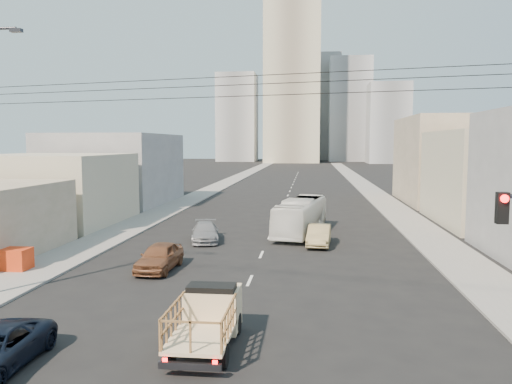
% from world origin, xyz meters
% --- Properties ---
extents(ground, '(420.00, 420.00, 0.00)m').
position_xyz_m(ground, '(0.00, 0.00, 0.00)').
color(ground, black).
rests_on(ground, ground).
extents(sidewalk_left, '(3.50, 180.00, 0.12)m').
position_xyz_m(sidewalk_left, '(-11.75, 70.00, 0.06)').
color(sidewalk_left, gray).
rests_on(sidewalk_left, ground).
extents(sidewalk_right, '(3.50, 180.00, 0.12)m').
position_xyz_m(sidewalk_right, '(11.75, 70.00, 0.06)').
color(sidewalk_right, gray).
rests_on(sidewalk_right, ground).
extents(lane_dashes, '(0.15, 104.00, 0.01)m').
position_xyz_m(lane_dashes, '(0.00, 53.00, 0.01)').
color(lane_dashes, silver).
rests_on(lane_dashes, ground).
extents(flatbed_pickup, '(1.95, 4.41, 1.90)m').
position_xyz_m(flatbed_pickup, '(-0.45, -0.29, 1.09)').
color(flatbed_pickup, beige).
rests_on(flatbed_pickup, ground).
extents(city_bus, '(4.12, 10.10, 2.74)m').
position_xyz_m(city_bus, '(2.29, 21.59, 1.37)').
color(city_bus, white).
rests_on(city_bus, ground).
extents(sedan_brown, '(1.91, 4.42, 1.49)m').
position_xyz_m(sedan_brown, '(-5.17, 9.58, 0.74)').
color(sedan_brown, brown).
rests_on(sedan_brown, ground).
extents(sedan_tan, '(1.80, 4.34, 1.40)m').
position_xyz_m(sedan_tan, '(3.62, 17.29, 0.70)').
color(sedan_tan, '#9F8C5C').
rests_on(sedan_tan, ground).
extents(sedan_grey, '(2.69, 4.79, 1.31)m').
position_xyz_m(sedan_grey, '(-4.39, 17.82, 0.66)').
color(sedan_grey, gray).
rests_on(sedan_grey, ground).
extents(overhead_wires, '(23.01, 5.02, 0.72)m').
position_xyz_m(overhead_wires, '(0.00, 1.50, 8.97)').
color(overhead_wires, black).
rests_on(overhead_wires, ground).
extents(crate_stack, '(1.80, 1.20, 1.14)m').
position_xyz_m(crate_stack, '(-13.00, 8.42, 0.69)').
color(crate_stack, red).
rests_on(crate_stack, sidewalk_left).
extents(bldg_right_mid, '(11.00, 14.00, 8.00)m').
position_xyz_m(bldg_right_mid, '(19.50, 28.00, 4.00)').
color(bldg_right_mid, '#BCB498').
rests_on(bldg_right_mid, ground).
extents(bldg_right_far, '(12.00, 16.00, 10.00)m').
position_xyz_m(bldg_right_far, '(20.00, 44.00, 5.00)').
color(bldg_right_far, gray).
rests_on(bldg_right_far, ground).
extents(bldg_left_mid, '(11.00, 12.00, 6.00)m').
position_xyz_m(bldg_left_mid, '(-19.00, 24.00, 3.00)').
color(bldg_left_mid, '#BCB498').
rests_on(bldg_left_mid, ground).
extents(bldg_left_far, '(12.00, 16.00, 8.00)m').
position_xyz_m(bldg_left_far, '(-19.50, 39.00, 4.00)').
color(bldg_left_far, gray).
rests_on(bldg_left_far, ground).
extents(high_rise_tower, '(20.00, 20.00, 60.00)m').
position_xyz_m(high_rise_tower, '(-4.00, 170.00, 30.00)').
color(high_rise_tower, gray).
rests_on(high_rise_tower, ground).
extents(midrise_ne, '(16.00, 16.00, 40.00)m').
position_xyz_m(midrise_ne, '(18.00, 185.00, 20.00)').
color(midrise_ne, gray).
rests_on(midrise_ne, ground).
extents(midrise_nw, '(15.00, 15.00, 34.00)m').
position_xyz_m(midrise_nw, '(-26.00, 180.00, 17.00)').
color(midrise_nw, gray).
rests_on(midrise_nw, ground).
extents(midrise_back, '(18.00, 18.00, 44.00)m').
position_xyz_m(midrise_back, '(6.00, 200.00, 22.00)').
color(midrise_back, gray).
rests_on(midrise_back, ground).
extents(midrise_east, '(14.00, 14.00, 28.00)m').
position_xyz_m(midrise_east, '(30.00, 165.00, 14.00)').
color(midrise_east, gray).
rests_on(midrise_east, ground).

